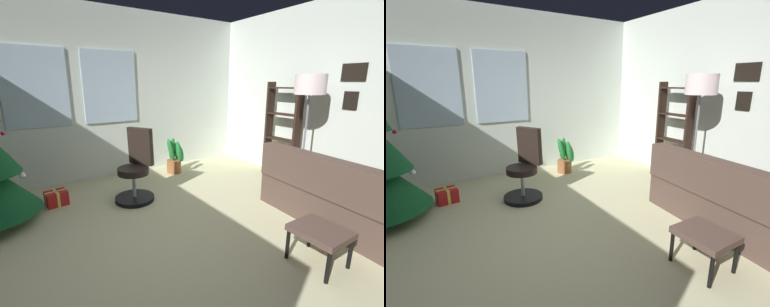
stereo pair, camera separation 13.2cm
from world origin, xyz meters
TOP-DOWN VIEW (x-y plane):
  - ground_plane at (0.00, 0.00)m, footprint 5.60×5.05m
  - wall_back_with_windows at (-0.02, 2.57)m, footprint 5.60×0.12m
  - wall_right_with_frames at (2.85, -0.00)m, footprint 0.12×5.05m
  - couch at (1.97, -0.93)m, footprint 1.67×2.19m
  - footstool at (0.92, -1.02)m, footprint 0.41×0.47m
  - gift_box_red at (-0.97, 1.72)m, footprint 0.30×0.26m
  - office_chair at (0.05, 1.29)m, footprint 0.58×0.57m
  - bookshelf at (2.58, 0.81)m, footprint 0.18×0.64m
  - floor_lamp at (2.25, 0.14)m, footprint 0.43×0.43m
  - potted_plant at (1.11, 2.03)m, footprint 0.36×0.42m

SIDE VIEW (x-z plane):
  - ground_plane at x=0.00m, z-range -0.10..0.00m
  - gift_box_red at x=-0.97m, z-range 0.00..0.20m
  - potted_plant at x=1.11m, z-range -0.06..0.62m
  - couch at x=1.97m, z-range -0.13..0.72m
  - footstool at x=0.92m, z-range 0.13..0.49m
  - office_chair at x=0.05m, z-range -0.12..0.92m
  - bookshelf at x=2.58m, z-range -0.10..1.57m
  - wall_right_with_frames at x=2.85m, z-range 0.00..2.88m
  - wall_back_with_windows at x=-0.02m, z-range 0.01..2.88m
  - floor_lamp at x=2.25m, z-range 0.66..2.43m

